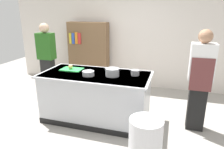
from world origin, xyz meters
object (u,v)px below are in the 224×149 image
object	(u,v)px
stock_pot	(112,72)
mixing_bowl	(88,73)
onion	(71,67)
person_guest	(47,58)
trash_bin	(145,139)
person_chef	(200,79)
sauce_pan	(135,73)
bookshelf	(89,54)

from	to	relation	value
stock_pot	mixing_bowl	bearing A→B (deg)	-165.87
onion	person_guest	bearing A→B (deg)	145.14
onion	trash_bin	world-z (taller)	onion
mixing_bowl	trash_bin	xyz separation A→B (m)	(1.13, -0.69, -0.64)
mixing_bowl	person_guest	distance (m)	1.70
trash_bin	person_chef	distance (m)	1.39
stock_pot	sauce_pan	xyz separation A→B (m)	(0.37, 0.15, -0.02)
onion	bookshelf	xyz separation A→B (m)	(-0.36, 1.71, -0.11)
person_chef	trash_bin	bearing A→B (deg)	126.33
onion	person_chef	size ratio (longest dim) A/B	0.05
person_guest	bookshelf	world-z (taller)	person_guest
onion	bookshelf	bearing A→B (deg)	102.00
sauce_pan	bookshelf	distance (m)	2.32
sauce_pan	mixing_bowl	xyz separation A→B (m)	(-0.78, -0.26, -0.01)
onion	stock_pot	distance (m)	0.88
onion	sauce_pan	xyz separation A→B (m)	(1.24, 0.03, -0.01)
person_chef	person_guest	xyz separation A→B (m)	(-3.29, 0.58, -0.00)
person_chef	person_guest	bearing A→B (deg)	61.57
mixing_bowl	person_guest	xyz separation A→B (m)	(-1.44, 0.91, -0.03)
person_chef	bookshelf	distance (m)	3.12
mixing_bowl	onion	bearing A→B (deg)	153.87
mixing_bowl	bookshelf	bearing A→B (deg)	113.11
onion	sauce_pan	distance (m)	1.24
sauce_pan	stock_pot	bearing A→B (deg)	-157.38
stock_pot	mixing_bowl	size ratio (longest dim) A/B	1.45
stock_pot	mixing_bowl	xyz separation A→B (m)	(-0.41, -0.10, -0.03)
onion	person_guest	world-z (taller)	person_guest
onion	bookshelf	distance (m)	1.75
sauce_pan	trash_bin	bearing A→B (deg)	-69.80
mixing_bowl	person_chef	size ratio (longest dim) A/B	0.12
onion	person_chef	xyz separation A→B (m)	(2.31, 0.10, -0.05)
person_guest	bookshelf	size ratio (longest dim) A/B	1.01
bookshelf	mixing_bowl	bearing A→B (deg)	-66.89
stock_pot	trash_bin	size ratio (longest dim) A/B	0.51
trash_bin	person_chef	size ratio (longest dim) A/B	0.35
mixing_bowl	bookshelf	size ratio (longest dim) A/B	0.12
sauce_pan	mixing_bowl	bearing A→B (deg)	-161.72
trash_bin	person_guest	world-z (taller)	person_guest
sauce_pan	person_guest	distance (m)	2.31
sauce_pan	trash_bin	distance (m)	1.20
onion	bookshelf	world-z (taller)	bookshelf
mixing_bowl	trash_bin	size ratio (longest dim) A/B	0.35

